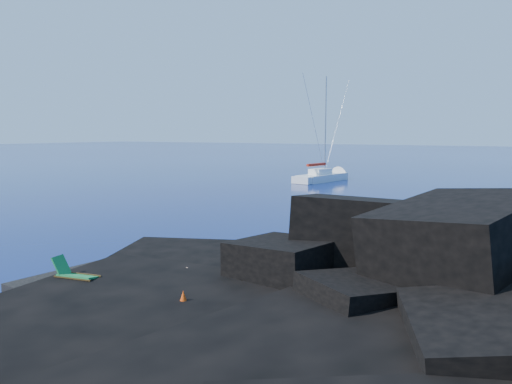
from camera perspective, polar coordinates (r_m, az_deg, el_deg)
ground at (r=20.19m, az=-22.07°, el=-9.17°), size 400.00×400.00×0.00m
headland at (r=15.82m, az=19.88°, el=-13.51°), size 24.00×24.00×3.60m
beach at (r=17.30m, az=-11.42°, el=-11.46°), size 9.08×6.86×0.70m
surf_foam at (r=20.45m, az=-1.81°, el=-8.45°), size 10.00×8.00×0.06m
sailboat at (r=55.65m, az=7.59°, el=1.23°), size 4.17×11.22×11.52m
deck_chair at (r=17.67m, az=-19.74°, el=-8.43°), size 1.59×0.92×1.03m
towel at (r=18.34m, az=-9.09°, el=-9.12°), size 2.07×1.10×0.05m
sunbather at (r=18.30m, az=-9.10°, el=-8.68°), size 1.86×0.59×0.24m
marker_cone at (r=14.68m, az=-8.30°, el=-12.15°), size 0.49×0.49×0.57m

